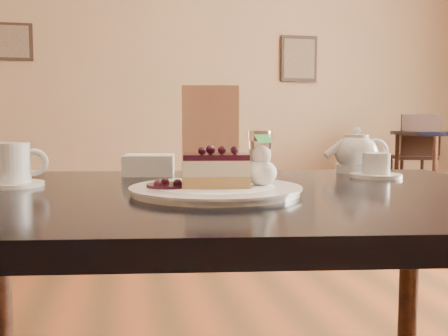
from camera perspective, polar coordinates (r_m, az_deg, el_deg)
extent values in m
cube|color=tan|center=(5.90, -8.57, 11.68)|extent=(8.00, 0.02, 3.00)
cube|color=black|center=(6.00, -23.42, 13.13)|extent=(0.50, 0.03, 0.40)
cube|color=black|center=(6.24, 8.57, 12.24)|extent=(0.45, 0.03, 0.55)
cube|color=black|center=(0.90, -1.07, -3.72)|extent=(1.21, 0.90, 0.04)
cylinder|color=#35190E|center=(1.38, -23.94, -16.04)|extent=(0.05, 0.05, 0.66)
cylinder|color=#35190E|center=(1.40, 20.25, -15.53)|extent=(0.05, 0.05, 0.66)
cylinder|color=white|center=(0.85, -0.95, -2.56)|extent=(0.28, 0.28, 0.01)
cube|color=tan|center=(0.84, -0.95, -1.46)|extent=(0.12, 0.09, 0.02)
cube|color=#F7EBC1|center=(0.84, -0.96, 0.12)|extent=(0.12, 0.09, 0.03)
cube|color=black|center=(0.84, -0.96, 1.32)|extent=(0.12, 0.09, 0.01)
ellipsoid|color=white|center=(0.86, 4.31, -0.55)|extent=(0.05, 0.05, 0.04)
cylinder|color=black|center=(0.84, -6.35, -2.02)|extent=(0.07, 0.07, 0.01)
cylinder|color=white|center=(1.03, -23.19, -1.72)|extent=(0.12, 0.12, 0.01)
cylinder|color=white|center=(1.02, -23.27, 0.58)|extent=(0.07, 0.07, 0.07)
torus|color=white|center=(1.02, -20.88, 0.62)|extent=(0.05, 0.01, 0.05)
cylinder|color=white|center=(1.15, 16.98, -0.84)|extent=(0.11, 0.11, 0.01)
cylinder|color=white|center=(1.15, 17.01, 0.51)|extent=(0.06, 0.06, 0.05)
ellipsoid|color=white|center=(1.25, 14.87, 1.48)|extent=(0.10, 0.10, 0.09)
cylinder|color=white|center=(1.25, 14.93, 3.76)|extent=(0.06, 0.06, 0.01)
cylinder|color=white|center=(1.22, 11.87, 1.46)|extent=(0.06, 0.02, 0.05)
cube|color=beige|center=(1.15, -1.57, 4.30)|extent=(0.13, 0.05, 0.21)
cylinder|color=white|center=(1.15, 4.11, 1.16)|extent=(0.05, 0.05, 0.08)
cylinder|color=silver|center=(1.15, 4.13, 3.71)|extent=(0.06, 0.06, 0.02)
cube|color=white|center=(1.17, -8.56, 0.37)|extent=(0.13, 0.13, 0.05)
cylinder|color=#35190E|center=(4.88, 22.91, -0.79)|extent=(0.04, 0.04, 0.70)
cylinder|color=#35190E|center=(5.41, 19.11, -0.13)|extent=(0.04, 0.04, 0.70)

